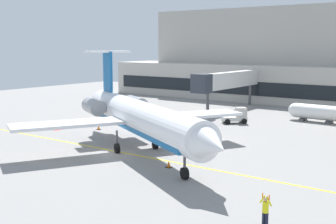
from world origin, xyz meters
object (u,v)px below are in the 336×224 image
baggage_tug (237,116)px  regional_jet (138,117)px  marshaller (265,210)px  fuel_tank (316,112)px

baggage_tug → regional_jet: bearing=-89.5°
regional_jet → marshaller: (16.69, -9.12, -2.36)m
regional_jet → marshaller: regional_jet is taller
fuel_tank → marshaller: (9.16, -35.43, -0.32)m
fuel_tank → marshaller: size_ratio=3.98×
regional_jet → fuel_tank: (7.53, 26.31, -2.05)m
regional_jet → baggage_tug: regional_jet is taller
fuel_tank → marshaller: bearing=-75.5°
baggage_tug → fuel_tank: size_ratio=0.43×
marshaller → regional_jet: bearing=151.4°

